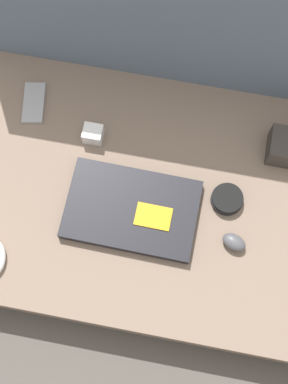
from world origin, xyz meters
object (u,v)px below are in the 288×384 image
(laptop, at_px, (132,210))
(charger_brick, at_px, (93,134))
(computer_mouse, at_px, (234,242))
(phone_silver, at_px, (34,103))
(speaker_puck, at_px, (227,199))

(laptop, distance_m, charger_brick, 0.23)
(laptop, bearing_deg, charger_brick, 128.48)
(computer_mouse, distance_m, phone_silver, 0.65)
(phone_silver, relative_size, charger_brick, 2.51)
(computer_mouse, bearing_deg, speaker_puck, 127.31)
(charger_brick, bearing_deg, computer_mouse, -28.30)
(laptop, height_order, computer_mouse, computer_mouse)
(speaker_puck, bearing_deg, charger_brick, 163.75)
(laptop, xyz_separation_m, phone_silver, (-0.32, 0.25, -0.01))
(charger_brick, bearing_deg, speaker_puck, -16.25)
(laptop, height_order, speaker_puck, laptop)
(computer_mouse, height_order, speaker_puck, computer_mouse)
(computer_mouse, bearing_deg, charger_brick, 172.64)
(computer_mouse, xyz_separation_m, charger_brick, (-0.41, 0.22, 0.01))
(laptop, bearing_deg, phone_silver, 143.20)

